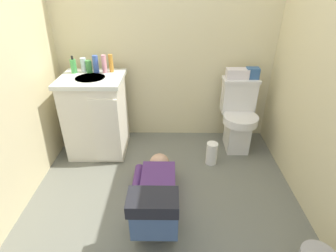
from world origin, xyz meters
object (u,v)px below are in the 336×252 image
object	(u,v)px
toilet	(238,116)
bottle_green	(89,66)
bottle_clear	(84,65)
bottle_blue	(96,64)
toiletry_bag	(252,73)
faucet	(94,67)
soap_dispenser	(73,66)
bottle_amber	(111,63)
paper_towel_roll	(212,153)
bottle_pink	(104,64)
vanity_cabinet	(97,115)
person_plumber	(156,195)
tissue_box	(237,74)

from	to	relation	value
toilet	bottle_green	world-z (taller)	bottle_green
bottle_green	bottle_clear	bearing A→B (deg)	158.92
toilet	bottle_blue	size ratio (longest dim) A/B	4.53
toiletry_bag	bottle_blue	bearing A→B (deg)	-178.60
faucet	soap_dispenser	size ratio (longest dim) A/B	0.60
bottle_amber	paper_towel_roll	world-z (taller)	bottle_amber
soap_dispenser	bottle_blue	world-z (taller)	same
toilet	bottle_blue	xyz separation A→B (m)	(-1.44, 0.05, 0.54)
bottle_green	paper_towel_roll	bearing A→B (deg)	-17.06
toiletry_bag	bottle_pink	bearing A→B (deg)	-177.99
faucet	bottle_clear	distance (m)	0.10
vanity_cabinet	person_plumber	size ratio (longest dim) A/B	0.77
vanity_cabinet	bottle_green	xyz separation A→B (m)	(-0.05, 0.14, 0.46)
person_plumber	bottle_clear	xyz separation A→B (m)	(-0.75, 1.04, 0.71)
bottle_clear	bottle_pink	xyz separation A→B (m)	(0.21, -0.03, 0.02)
tissue_box	bottle_green	bearing A→B (deg)	-178.48
faucet	person_plumber	size ratio (longest dim) A/B	0.09
faucet	person_plumber	xyz separation A→B (m)	(0.65, -1.03, -0.69)
soap_dispenser	bottle_green	world-z (taller)	soap_dispenser
toiletry_bag	bottle_blue	size ratio (longest dim) A/B	0.75
vanity_cabinet	soap_dispenser	world-z (taller)	soap_dispenser
vanity_cabinet	bottle_blue	size ratio (longest dim) A/B	4.95
vanity_cabinet	bottle_amber	distance (m)	0.54
tissue_box	bottle_clear	xyz separation A→B (m)	(-1.52, -0.02, 0.09)
person_plumber	toiletry_bag	world-z (taller)	toiletry_bag
bottle_clear	bottle_blue	size ratio (longest dim) A/B	0.82
faucet	person_plumber	distance (m)	1.40
bottle_clear	bottle_amber	world-z (taller)	bottle_amber
soap_dispenser	bottle_green	bearing A→B (deg)	5.63
toiletry_bag	bottle_green	bearing A→B (deg)	-178.62
faucet	person_plumber	bearing A→B (deg)	-57.76
soap_dispenser	bottle_amber	distance (m)	0.36
tissue_box	soap_dispenser	world-z (taller)	soap_dispenser
person_plumber	bottle_clear	bearing A→B (deg)	125.66
toiletry_bag	bottle_clear	world-z (taller)	bottle_clear
vanity_cabinet	paper_towel_roll	size ratio (longest dim) A/B	3.54
toiletry_bag	paper_towel_roll	distance (m)	0.90
tissue_box	bottle_pink	distance (m)	1.32
person_plumber	soap_dispenser	world-z (taller)	soap_dispenser
bottle_blue	paper_towel_roll	distance (m)	1.44
person_plumber	paper_towel_roll	bearing A→B (deg)	51.44
faucet	bottle_green	distance (m)	0.05
bottle_green	toiletry_bag	bearing A→B (deg)	1.38
vanity_cabinet	bottle_blue	distance (m)	0.51
bottle_green	toilet	bearing A→B (deg)	-1.96
bottle_blue	paper_towel_roll	bearing A→B (deg)	-18.06
bottle_blue	bottle_amber	bearing A→B (deg)	6.15
faucet	soap_dispenser	distance (m)	0.19
person_plumber	paper_towel_roll	distance (m)	0.83
person_plumber	paper_towel_roll	world-z (taller)	person_plumber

